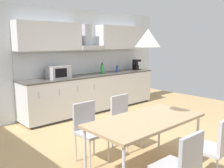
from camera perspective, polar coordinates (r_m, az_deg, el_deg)
The scene contains 15 objects.
ground_plane at distance 4.16m, azimuth 2.63°, elevation -15.33°, with size 9.40×7.78×0.02m, color tan.
wall_back at distance 5.96m, azimuth -15.59°, elevation 4.73°, with size 7.52×0.10×2.55m, color silver.
kitchen_counter at distance 6.38m, azimuth -4.26°, elevation -1.94°, with size 3.78×0.69×0.93m.
backsplash_tile at distance 6.53m, azimuth -6.07°, elevation 4.86°, with size 3.76×0.02×0.55m, color silver.
upper_wall_cabinets at distance 6.38m, azimuth -5.32°, elevation 10.57°, with size 3.76×0.40×0.62m.
microwave at distance 5.74m, azimuth -12.08°, elevation 2.68°, with size 0.48×0.35×0.28m.
coffee_maker at distance 7.41m, azimuth 5.51°, elevation 4.44°, with size 0.18×0.19×0.30m.
bottle_green at distance 6.48m, azimuth -2.27°, elevation 3.48°, with size 0.08×0.08×0.28m.
bottle_blue at distance 6.80m, azimuth 1.17°, elevation 3.45°, with size 0.06×0.06×0.19m.
dining_table at distance 3.36m, azimuth 7.78°, elevation -8.62°, with size 1.63×0.80×0.74m.
chair_far_left at distance 3.71m, azimuth -5.43°, elevation -9.52°, with size 0.40×0.40×0.87m.
chair_far_right at distance 4.17m, azimuth 2.68°, elevation -7.32°, with size 0.41×0.41×0.87m.
chair_near_left at distance 2.73m, azimuth 15.67°, elevation -17.20°, with size 0.41×0.41×0.87m.
chair_near_right at distance 3.33m, azimuth 22.62°, elevation -12.53°, with size 0.43×0.43×0.87m.
pendant_lamp at distance 3.19m, azimuth 8.23°, elevation 10.36°, with size 0.32×0.32×0.22m, color silver.
Camera 1 is at (-2.68, -2.66, 1.75)m, focal length 40.00 mm.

